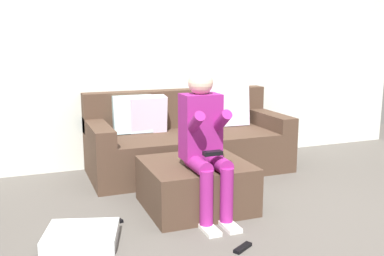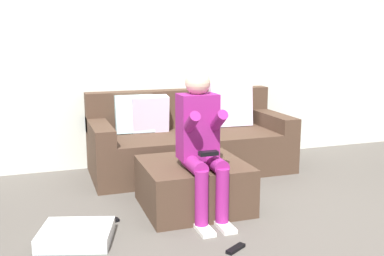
{
  "view_description": "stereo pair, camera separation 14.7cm",
  "coord_description": "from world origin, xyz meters",
  "px_view_note": "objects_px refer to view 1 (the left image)",
  "views": [
    {
      "loc": [
        -1.64,
        -2.3,
        1.34
      ],
      "look_at": [
        -0.25,
        1.33,
        0.55
      ],
      "focal_mm": 41.41,
      "sensor_mm": 36.0,
      "label": 1
    },
    {
      "loc": [
        -1.5,
        -2.35,
        1.34
      ],
      "look_at": [
        -0.25,
        1.33,
        0.55
      ],
      "focal_mm": 41.41,
      "sensor_mm": 36.0,
      "label": 2
    }
  ],
  "objects_px": {
    "storage_bin": "(82,236)",
    "remote_near_ottoman": "(243,248)",
    "couch_sectional": "(187,141)",
    "remote_by_storage_bin": "(110,223)",
    "person_seated": "(204,137)",
    "ottoman": "(196,185)"
  },
  "relations": [
    {
      "from": "storage_bin",
      "to": "remote_near_ottoman",
      "type": "relative_size",
      "value": 2.9
    },
    {
      "from": "couch_sectional",
      "to": "remote_by_storage_bin",
      "type": "xyz_separation_m",
      "value": [
        -1.01,
        -1.12,
        -0.29
      ]
    },
    {
      "from": "person_seated",
      "to": "remote_near_ottoman",
      "type": "height_order",
      "value": "person_seated"
    },
    {
      "from": "couch_sectional",
      "to": "remote_near_ottoman",
      "type": "distance_m",
      "value": 1.85
    },
    {
      "from": "couch_sectional",
      "to": "storage_bin",
      "type": "bearing_deg",
      "value": -132.71
    },
    {
      "from": "person_seated",
      "to": "couch_sectional",
      "type": "bearing_deg",
      "value": 76.03
    },
    {
      "from": "storage_bin",
      "to": "remote_by_storage_bin",
      "type": "height_order",
      "value": "storage_bin"
    },
    {
      "from": "person_seated",
      "to": "remote_by_storage_bin",
      "type": "bearing_deg",
      "value": 174.0
    },
    {
      "from": "person_seated",
      "to": "remote_by_storage_bin",
      "type": "xyz_separation_m",
      "value": [
        -0.71,
        0.07,
        -0.6
      ]
    },
    {
      "from": "couch_sectional",
      "to": "ottoman",
      "type": "relative_size",
      "value": 2.5
    },
    {
      "from": "storage_bin",
      "to": "remote_by_storage_bin",
      "type": "relative_size",
      "value": 2.53
    },
    {
      "from": "ottoman",
      "to": "remote_by_storage_bin",
      "type": "relative_size",
      "value": 4.32
    },
    {
      "from": "couch_sectional",
      "to": "remote_by_storage_bin",
      "type": "bearing_deg",
      "value": -132.09
    },
    {
      "from": "ottoman",
      "to": "person_seated",
      "type": "relative_size",
      "value": 0.72
    },
    {
      "from": "storage_bin",
      "to": "ottoman",
      "type": "bearing_deg",
      "value": 19.24
    },
    {
      "from": "storage_bin",
      "to": "remote_near_ottoman",
      "type": "height_order",
      "value": "storage_bin"
    },
    {
      "from": "person_seated",
      "to": "remote_near_ottoman",
      "type": "relative_size",
      "value": 6.87
    },
    {
      "from": "person_seated",
      "to": "remote_near_ottoman",
      "type": "distance_m",
      "value": 0.86
    },
    {
      "from": "storage_bin",
      "to": "person_seated",
      "type": "bearing_deg",
      "value": 9.32
    },
    {
      "from": "ottoman",
      "to": "person_seated",
      "type": "bearing_deg",
      "value": -89.55
    },
    {
      "from": "remote_by_storage_bin",
      "to": "remote_near_ottoman",
      "type": "bearing_deg",
      "value": -60.0
    },
    {
      "from": "remote_by_storage_bin",
      "to": "storage_bin",
      "type": "bearing_deg",
      "value": -151.9
    }
  ]
}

